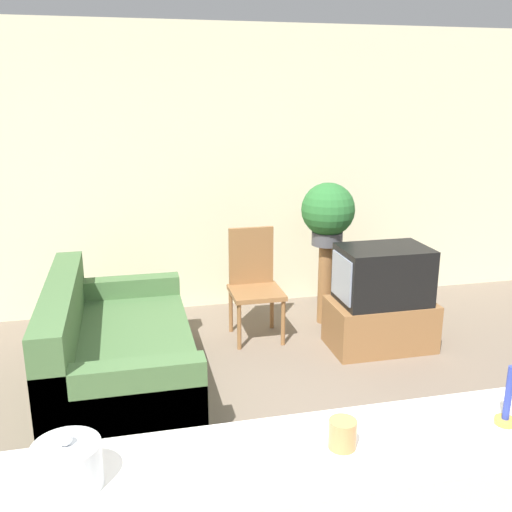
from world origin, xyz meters
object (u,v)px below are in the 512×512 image
Objects in this scene: couch at (116,354)px; wooden_chair at (254,280)px; decorative_bowl at (68,465)px; television at (382,275)px; potted_plant at (328,212)px.

wooden_chair is (1.19, 0.75, 0.23)m from couch.
couch is at bearing -147.57° from wooden_chair.
wooden_chair reaches higher than couch.
decorative_bowl is (-0.07, -2.36, 0.78)m from couch.
decorative_bowl is at bearing -130.27° from television.
wooden_chair is at bearing -169.44° from potted_plant.
television is 3.46m from decorative_bowl.
couch is at bearing 88.34° from decorative_bowl.
wooden_chair is 1.68× the size of potted_plant.
couch is 2.49m from decorative_bowl.
potted_plant reaches higher than television.
wooden_chair is at bearing 153.04° from television.
television is at bearing 6.88° from couch.
decorative_bowl is (-1.96, -3.25, 0.00)m from potted_plant.
television is (2.15, 0.26, 0.36)m from couch.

